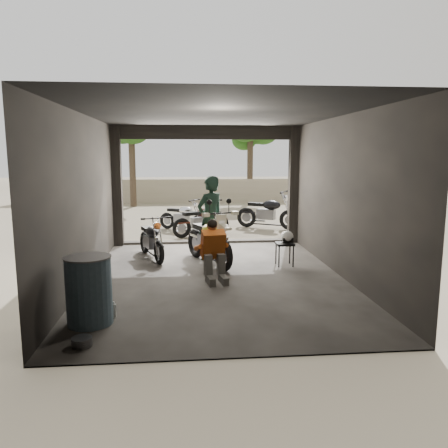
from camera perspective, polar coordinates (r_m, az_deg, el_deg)
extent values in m
plane|color=#7A6D56|center=(8.77, -1.00, -7.10)|extent=(80.00, 80.00, 0.00)
cube|color=#2D2B28|center=(8.77, -1.00, -7.04)|extent=(5.00, 7.00, 0.02)
plane|color=black|center=(8.46, -1.06, 14.21)|extent=(7.00, 7.00, 0.00)
cube|color=black|center=(5.01, 1.97, -0.61)|extent=(5.00, 0.02, 3.20)
cube|color=black|center=(8.65, -17.81, 3.05)|extent=(0.02, 7.00, 3.20)
cube|color=black|center=(9.00, 15.07, 3.39)|extent=(0.02, 7.00, 3.20)
cube|color=black|center=(11.94, -13.78, 4.77)|extent=(0.24, 0.24, 3.20)
cube|color=black|center=(12.19, 9.03, 5.00)|extent=(0.24, 0.24, 3.20)
cube|color=black|center=(11.85, -2.31, 11.86)|extent=(5.00, 0.16, 0.36)
cube|color=#2D2B28|center=(12.16, -2.24, -2.33)|extent=(5.00, 0.25, 0.08)
cube|color=gray|center=(22.49, -3.70, 4.35)|extent=(18.00, 0.30, 1.20)
cylinder|color=#382B1E|center=(21.05, -11.87, 7.11)|extent=(0.30, 0.30, 3.58)
ellipsoid|color=#1E4C14|center=(21.10, -12.07, 13.20)|extent=(2.20, 2.20, 3.14)
cylinder|color=#382B1E|center=(22.68, 3.42, 6.92)|extent=(0.30, 0.30, 3.20)
ellipsoid|color=#1E4C14|center=(22.69, 3.46, 11.98)|extent=(2.20, 2.20, 2.80)
imported|color=black|center=(10.07, -1.80, 0.72)|extent=(0.85, 0.80, 1.96)
cube|color=black|center=(9.67, 7.94, -2.59)|extent=(0.38, 0.38, 0.04)
cylinder|color=black|center=(9.54, 7.20, -4.28)|extent=(0.03, 0.03, 0.50)
cylinder|color=black|center=(9.61, 9.04, -4.22)|extent=(0.03, 0.03, 0.50)
cylinder|color=black|center=(9.84, 6.80, -3.86)|extent=(0.03, 0.03, 0.50)
cylinder|color=black|center=(9.91, 8.59, -3.81)|extent=(0.03, 0.03, 0.50)
ellipsoid|color=white|center=(9.69, 8.24, -1.64)|extent=(0.37, 0.38, 0.27)
cylinder|color=#3C5566|center=(6.62, -17.21, -8.39)|extent=(0.69, 0.69, 1.00)
cylinder|color=black|center=(11.91, 14.79, 2.04)|extent=(0.08, 0.08, 2.09)
cylinder|color=silver|center=(11.82, 14.99, 6.15)|extent=(0.76, 0.03, 0.76)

